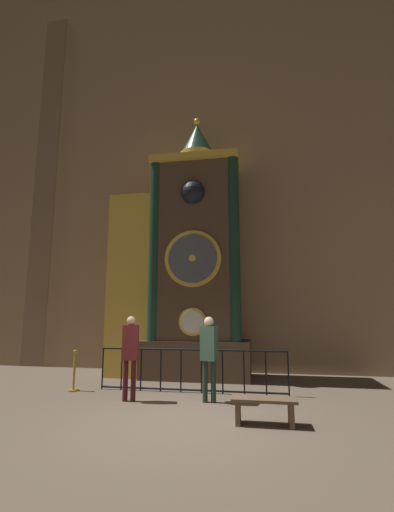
# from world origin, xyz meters

# --- Properties ---
(ground_plane) EXTENTS (28.00, 28.00, 0.00)m
(ground_plane) POSITION_xyz_m (0.00, 0.00, 0.00)
(ground_plane) COLOR brown
(cathedral_back_wall) EXTENTS (24.00, 0.32, 15.53)m
(cathedral_back_wall) POSITION_xyz_m (-0.09, 5.35, 7.76)
(cathedral_back_wall) COLOR #997A5B
(cathedral_back_wall) RESTS_ON ground_plane
(clock_tower) EXTENTS (4.28, 1.81, 8.26)m
(clock_tower) POSITION_xyz_m (-0.95, 4.16, 3.38)
(clock_tower) COLOR brown
(clock_tower) RESTS_ON ground_plane
(railing_fence) EXTENTS (4.57, 0.05, 1.02)m
(railing_fence) POSITION_xyz_m (-0.27, 2.24, 0.56)
(railing_fence) COLOR black
(railing_fence) RESTS_ON ground_plane
(visitor_near) EXTENTS (0.38, 0.29, 1.80)m
(visitor_near) POSITION_xyz_m (-1.44, 1.23, 1.08)
(visitor_near) COLOR #461518
(visitor_near) RESTS_ON ground_plane
(visitor_far) EXTENTS (0.39, 0.31, 1.79)m
(visitor_far) POSITION_xyz_m (0.28, 1.44, 1.09)
(visitor_far) COLOR #213427
(visitor_far) RESTS_ON ground_plane
(stanchion_post) EXTENTS (0.28, 0.28, 0.97)m
(stanchion_post) POSITION_xyz_m (-3.14, 1.94, 0.31)
(stanchion_post) COLOR #B28E33
(stanchion_post) RESTS_ON ground_plane
(visitor_bench) EXTENTS (1.11, 0.40, 0.44)m
(visitor_bench) POSITION_xyz_m (1.40, 0.14, 0.30)
(visitor_bench) COLOR brown
(visitor_bench) RESTS_ON ground_plane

